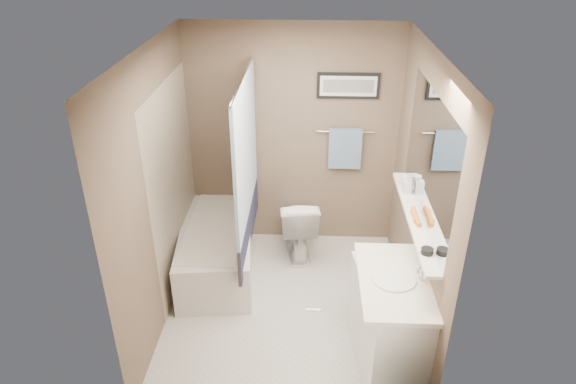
{
  "coord_description": "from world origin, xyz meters",
  "views": [
    {
      "loc": [
        0.17,
        -3.76,
        3.23
      ],
      "look_at": [
        0.0,
        0.15,
        1.15
      ],
      "focal_mm": 32.0,
      "sensor_mm": 36.0,
      "label": 1
    }
  ],
  "objects_px": {
    "bathtub": "(217,248)",
    "toilet": "(298,225)",
    "candle_bowl_near": "(427,251)",
    "vanity": "(391,323)",
    "hair_brush_front": "(416,218)",
    "soap_bottle": "(407,184)",
    "hair_brush_back": "(415,214)",
    "glass_jar": "(404,181)"
  },
  "relations": [
    {
      "from": "soap_bottle",
      "to": "vanity",
      "type": "bearing_deg",
      "value": -101.77
    },
    {
      "from": "candle_bowl_near",
      "to": "soap_bottle",
      "type": "distance_m",
      "value": 0.94
    },
    {
      "from": "candle_bowl_near",
      "to": "hair_brush_back",
      "type": "height_order",
      "value": "hair_brush_back"
    },
    {
      "from": "vanity",
      "to": "glass_jar",
      "type": "xyz_separation_m",
      "value": [
        0.19,
        1.01,
        0.77
      ]
    },
    {
      "from": "glass_jar",
      "to": "soap_bottle",
      "type": "bearing_deg",
      "value": -90.0
    },
    {
      "from": "hair_brush_back",
      "to": "vanity",
      "type": "bearing_deg",
      "value": -111.79
    },
    {
      "from": "candle_bowl_near",
      "to": "soap_bottle",
      "type": "xyz_separation_m",
      "value": [
        0.0,
        0.94,
        0.06
      ]
    },
    {
      "from": "bathtub",
      "to": "hair_brush_front",
      "type": "height_order",
      "value": "hair_brush_front"
    },
    {
      "from": "vanity",
      "to": "hair_brush_front",
      "type": "bearing_deg",
      "value": 58.31
    },
    {
      "from": "candle_bowl_near",
      "to": "bathtub",
      "type": "bearing_deg",
      "value": 144.68
    },
    {
      "from": "hair_brush_back",
      "to": "bathtub",
      "type": "bearing_deg",
      "value": 157.15
    },
    {
      "from": "hair_brush_front",
      "to": "hair_brush_back",
      "type": "distance_m",
      "value": 0.06
    },
    {
      "from": "bathtub",
      "to": "toilet",
      "type": "distance_m",
      "value": 0.89
    },
    {
      "from": "soap_bottle",
      "to": "hair_brush_back",
      "type": "bearing_deg",
      "value": -90.0
    },
    {
      "from": "bathtub",
      "to": "hair_brush_back",
      "type": "bearing_deg",
      "value": -28.76
    },
    {
      "from": "bathtub",
      "to": "candle_bowl_near",
      "type": "distance_m",
      "value": 2.36
    },
    {
      "from": "vanity",
      "to": "hair_brush_front",
      "type": "xyz_separation_m",
      "value": [
        0.19,
        0.41,
        0.74
      ]
    },
    {
      "from": "soap_bottle",
      "to": "bathtub",
      "type": "bearing_deg",
      "value": 169.61
    },
    {
      "from": "bathtub",
      "to": "candle_bowl_near",
      "type": "height_order",
      "value": "candle_bowl_near"
    },
    {
      "from": "bathtub",
      "to": "hair_brush_front",
      "type": "distance_m",
      "value": 2.15
    },
    {
      "from": "hair_brush_front",
      "to": "hair_brush_back",
      "type": "bearing_deg",
      "value": 90.0
    },
    {
      "from": "hair_brush_front",
      "to": "toilet",
      "type": "bearing_deg",
      "value": 130.59
    },
    {
      "from": "toilet",
      "to": "candle_bowl_near",
      "type": "relative_size",
      "value": 7.82
    },
    {
      "from": "toilet",
      "to": "hair_brush_back",
      "type": "xyz_separation_m",
      "value": [
        0.97,
        -1.07,
        0.78
      ]
    },
    {
      "from": "bathtub",
      "to": "vanity",
      "type": "distance_m",
      "value": 2.01
    },
    {
      "from": "glass_jar",
      "to": "hair_brush_back",
      "type": "bearing_deg",
      "value": -90.0
    },
    {
      "from": "candle_bowl_near",
      "to": "hair_brush_front",
      "type": "bearing_deg",
      "value": 90.0
    },
    {
      "from": "candle_bowl_near",
      "to": "hair_brush_front",
      "type": "relative_size",
      "value": 0.41
    },
    {
      "from": "toilet",
      "to": "soap_bottle",
      "type": "height_order",
      "value": "soap_bottle"
    },
    {
      "from": "candle_bowl_near",
      "to": "soap_bottle",
      "type": "height_order",
      "value": "soap_bottle"
    },
    {
      "from": "bathtub",
      "to": "glass_jar",
      "type": "xyz_separation_m",
      "value": [
        1.79,
        -0.2,
        0.92
      ]
    },
    {
      "from": "vanity",
      "to": "hair_brush_back",
      "type": "xyz_separation_m",
      "value": [
        0.19,
        0.46,
        0.74
      ]
    },
    {
      "from": "vanity",
      "to": "hair_brush_back",
      "type": "height_order",
      "value": "hair_brush_back"
    },
    {
      "from": "glass_jar",
      "to": "toilet",
      "type": "bearing_deg",
      "value": 151.54
    },
    {
      "from": "vanity",
      "to": "candle_bowl_near",
      "type": "height_order",
      "value": "candle_bowl_near"
    },
    {
      "from": "hair_brush_front",
      "to": "glass_jar",
      "type": "bearing_deg",
      "value": 90.0
    },
    {
      "from": "hair_brush_front",
      "to": "soap_bottle",
      "type": "bearing_deg",
      "value": 90.0
    },
    {
      "from": "hair_brush_front",
      "to": "hair_brush_back",
      "type": "xyz_separation_m",
      "value": [
        0.0,
        0.06,
        0.0
      ]
    },
    {
      "from": "toilet",
      "to": "glass_jar",
      "type": "height_order",
      "value": "glass_jar"
    },
    {
      "from": "hair_brush_back",
      "to": "hair_brush_front",
      "type": "bearing_deg",
      "value": -90.0
    },
    {
      "from": "bathtub",
      "to": "toilet",
      "type": "height_order",
      "value": "toilet"
    },
    {
      "from": "hair_brush_back",
      "to": "soap_bottle",
      "type": "relative_size",
      "value": 1.34
    }
  ]
}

